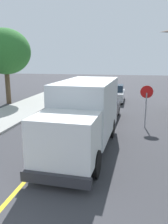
# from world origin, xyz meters

# --- Properties ---
(centre_line_yellow) EXTENTS (0.16, 56.00, 0.01)m
(centre_line_yellow) POSITION_xyz_m (0.00, 10.00, 0.00)
(centre_line_yellow) COLOR gold
(centre_line_yellow) RESTS_ON ground
(box_truck) EXTENTS (2.70, 7.27, 3.20)m
(box_truck) POSITION_xyz_m (1.43, 7.62, 1.77)
(box_truck) COLOR silver
(box_truck) RESTS_ON ground
(parked_car_near) EXTENTS (2.01, 4.48, 1.67)m
(parked_car_near) POSITION_xyz_m (1.75, 13.42, 0.79)
(parked_car_near) COLOR black
(parked_car_near) RESTS_ON ground
(parked_car_mid) EXTENTS (1.81, 4.41, 1.67)m
(parked_car_mid) POSITION_xyz_m (1.96, 20.61, 0.79)
(parked_car_mid) COLOR #B7B7BC
(parked_car_mid) RESTS_ON ground
(stop_sign) EXTENTS (0.80, 0.10, 2.65)m
(stop_sign) POSITION_xyz_m (4.48, 11.82, 1.86)
(stop_sign) COLOR gray
(stop_sign) RESTS_ON ground
(street_tree_down_block) EXTENTS (4.63, 4.63, 6.94)m
(street_tree_down_block) POSITION_xyz_m (-7.98, 17.50, 4.84)
(street_tree_down_block) COLOR brown
(street_tree_down_block) RESTS_ON ground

